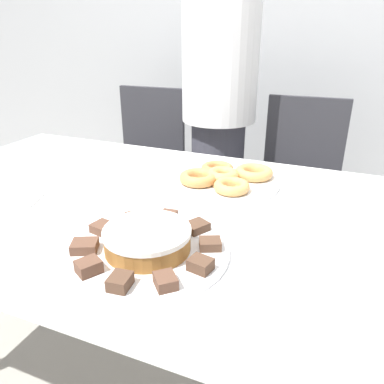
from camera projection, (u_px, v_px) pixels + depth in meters
wall_back at (287, 14)px, 2.21m from camera, size 8.00×0.05×2.60m
table at (177, 229)px, 1.11m from camera, size 1.90×0.99×0.75m
person_standing at (219, 110)px, 1.91m from camera, size 0.37×0.37×1.61m
office_chair_left at (144, 173)px, 2.20m from camera, size 0.46×0.46×0.92m
office_chair_right at (297, 197)px, 1.89m from camera, size 0.46×0.46×0.92m
plate_cake at (148, 251)px, 0.85m from camera, size 0.37×0.37×0.01m
plate_donuts at (222, 182)px, 1.24m from camera, size 0.37×0.37×0.01m
frosted_cake at (147, 239)px, 0.84m from camera, size 0.20×0.20×0.05m
lamington_0 at (85, 246)px, 0.84m from camera, size 0.07×0.07×0.02m
lamington_1 at (89, 267)px, 0.77m from camera, size 0.06×0.06×0.03m
lamington_2 at (120, 282)px, 0.72m from camera, size 0.05×0.05×0.03m
lamington_3 at (165, 281)px, 0.73m from camera, size 0.06×0.06×0.02m
lamington_4 at (200, 264)px, 0.78m from camera, size 0.05×0.05×0.03m
lamington_5 at (210, 244)px, 0.85m from camera, size 0.06×0.06×0.02m
lamington_6 at (197, 226)px, 0.93m from camera, size 0.07×0.07×0.02m
lamington_7 at (168, 217)px, 0.97m from camera, size 0.04×0.05×0.02m
lamington_8 at (134, 218)px, 0.97m from camera, size 0.06×0.07×0.02m
lamington_9 at (103, 228)px, 0.92m from camera, size 0.06×0.06×0.02m
donut_0 at (222, 175)px, 1.23m from camera, size 0.11×0.11×0.04m
donut_1 at (199, 178)px, 1.21m from camera, size 0.12×0.12×0.03m
donut_2 at (232, 186)px, 1.15m from camera, size 0.11×0.11×0.03m
donut_3 at (254, 172)px, 1.26m from camera, size 0.13×0.13×0.03m
donut_4 at (217, 169)px, 1.30m from camera, size 0.11×0.11×0.03m
napkin at (17, 200)px, 1.11m from camera, size 0.15×0.14×0.01m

